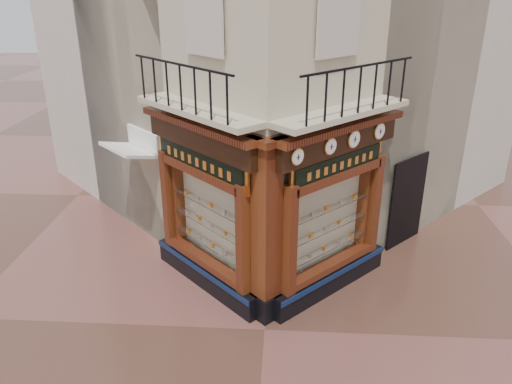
# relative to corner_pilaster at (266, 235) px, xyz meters

# --- Properties ---
(ground) EXTENTS (80.00, 80.00, 0.00)m
(ground) POSITION_rel_corner_pilaster_xyz_m (0.00, -0.50, -1.95)
(ground) COLOR #503025
(ground) RESTS_ON ground
(main_building) EXTENTS (11.31, 11.31, 12.00)m
(main_building) POSITION_rel_corner_pilaster_xyz_m (0.00, 5.66, 4.05)
(main_building) COLOR #BEB294
(main_building) RESTS_ON ground
(neighbour_left) EXTENTS (11.31, 11.31, 11.00)m
(neighbour_left) POSITION_rel_corner_pilaster_xyz_m (-2.47, 8.13, 3.55)
(neighbour_left) COLOR beige
(neighbour_left) RESTS_ON ground
(neighbour_right) EXTENTS (11.31, 11.31, 11.00)m
(neighbour_right) POSITION_rel_corner_pilaster_xyz_m (2.47, 8.13, 3.55)
(neighbour_right) COLOR beige
(neighbour_right) RESTS_ON ground
(shopfront_left) EXTENTS (2.86, 2.86, 3.98)m
(shopfront_left) POSITION_rel_corner_pilaster_xyz_m (-1.41, 1.07, 0.03)
(shopfront_left) COLOR black
(shopfront_left) RESTS_ON ground
(shopfront_right) EXTENTS (2.86, 2.86, 3.98)m
(shopfront_right) POSITION_rel_corner_pilaster_xyz_m (1.41, 1.07, 0.03)
(shopfront_right) COLOR black
(shopfront_right) RESTS_ON ground
(corner_pilaster) EXTENTS (0.85, 0.85, 3.98)m
(corner_pilaster) POSITION_rel_corner_pilaster_xyz_m (0.00, 0.00, 0.00)
(corner_pilaster) COLOR black
(corner_pilaster) RESTS_ON ground
(balcony) EXTENTS (5.94, 2.97, 1.03)m
(balcony) POSITION_rel_corner_pilaster_xyz_m (0.00, 0.99, 2.27)
(balcony) COLOR #BEB294
(balcony) RESTS_ON ground
(clock_a) EXTENTS (0.27, 0.27, 0.33)m
(clock_a) POSITION_rel_corner_pilaster_xyz_m (0.56, -0.05, 1.67)
(clock_a) COLOR #B98D3D
(clock_a) RESTS_ON ground
(clock_b) EXTENTS (0.28, 0.28, 0.35)m
(clock_b) POSITION_rel_corner_pilaster_xyz_m (1.22, 0.61, 1.67)
(clock_b) COLOR #B98D3D
(clock_b) RESTS_ON ground
(clock_c) EXTENTS (0.31, 0.31, 0.38)m
(clock_c) POSITION_rel_corner_pilaster_xyz_m (1.73, 1.13, 1.67)
(clock_c) COLOR #B98D3D
(clock_c) RESTS_ON ground
(clock_d) EXTENTS (0.30, 0.30, 0.37)m
(clock_d) POSITION_rel_corner_pilaster_xyz_m (2.35, 1.75, 1.67)
(clock_d) COLOR #B98D3D
(clock_d) RESTS_ON ground
(awning) EXTENTS (1.66, 1.66, 0.28)m
(awning) POSITION_rel_corner_pilaster_xyz_m (-3.61, 2.90, -1.95)
(awning) COLOR white
(awning) RESTS_ON ground
(signboard_left) EXTENTS (2.26, 2.26, 0.61)m
(signboard_left) POSITION_rel_corner_pilaster_xyz_m (-1.46, 1.01, 1.15)
(signboard_left) COLOR #EDA345
(signboard_left) RESTS_ON ground
(signboard_right) EXTENTS (2.06, 2.06, 0.55)m
(signboard_right) POSITION_rel_corner_pilaster_xyz_m (1.46, 1.01, 1.15)
(signboard_right) COLOR #EDA345
(signboard_right) RESTS_ON ground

